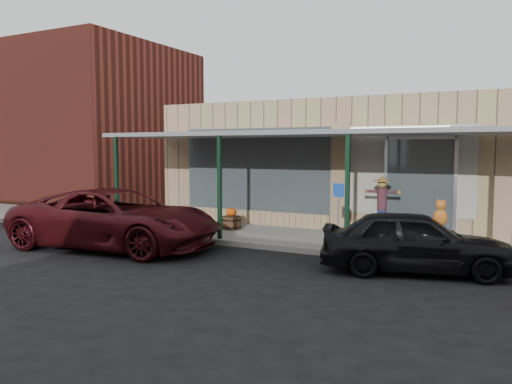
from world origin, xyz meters
The scene contains 10 objects.
ground centered at (0.00, 0.00, 0.00)m, with size 120.00×120.00×0.00m, color black.
sidewalk centered at (0.00, 3.60, 0.07)m, with size 40.00×3.20×0.15m, color gray.
storefront centered at (0.00, 8.16, 2.09)m, with size 12.00×6.25×4.20m.
awning centered at (0.00, 3.56, 3.01)m, with size 12.00×3.00×3.04m.
block_buildings_near centered at (2.01, 9.20, 3.77)m, with size 61.00×8.00×8.00m.
barrel_scarecrow centered at (2.10, 4.47, 0.73)m, with size 1.05×0.70×1.73m.
barrel_pumpkin centered at (-2.35, 3.74, 0.40)m, with size 0.72×0.72×0.71m.
handicap_sign centered at (1.50, 2.40, 1.20)m, with size 0.32×0.15×1.62m.
parked_sedan centered at (3.54, 1.34, 0.67)m, with size 4.22×2.56×1.53m.
car_maroon centered at (-3.97, 0.44, 0.78)m, with size 2.60×5.64×1.57m, color #420D11.
Camera 1 is at (5.32, -9.49, 2.64)m, focal length 35.00 mm.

